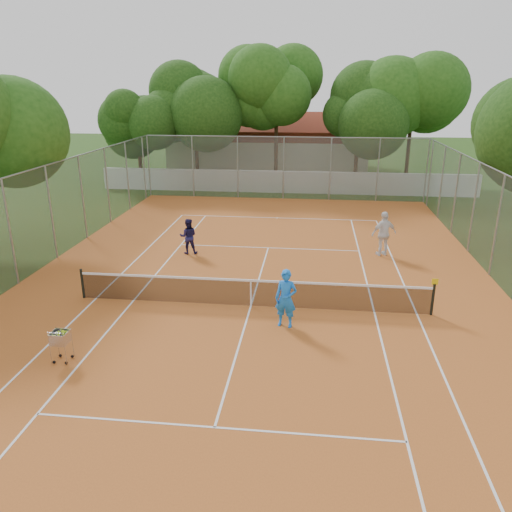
# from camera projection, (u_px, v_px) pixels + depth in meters

# --- Properties ---
(ground) EXTENTS (120.00, 120.00, 0.00)m
(ground) POSITION_uv_depth(u_px,v_px,m) (251.00, 306.00, 16.94)
(ground) COLOR #1C390F
(ground) RESTS_ON ground
(court_pad) EXTENTS (18.00, 34.00, 0.02)m
(court_pad) POSITION_uv_depth(u_px,v_px,m) (251.00, 306.00, 16.94)
(court_pad) COLOR #B75E23
(court_pad) RESTS_ON ground
(court_lines) EXTENTS (10.98, 23.78, 0.01)m
(court_lines) POSITION_uv_depth(u_px,v_px,m) (251.00, 306.00, 16.94)
(court_lines) COLOR white
(court_lines) RESTS_ON court_pad
(tennis_net) EXTENTS (11.88, 0.10, 0.98)m
(tennis_net) POSITION_uv_depth(u_px,v_px,m) (251.00, 293.00, 16.78)
(tennis_net) COLOR black
(tennis_net) RESTS_ON court_pad
(perimeter_fence) EXTENTS (18.00, 34.00, 4.00)m
(perimeter_fence) POSITION_uv_depth(u_px,v_px,m) (251.00, 251.00, 16.29)
(perimeter_fence) COLOR slate
(perimeter_fence) RESTS_ON ground
(boundary_wall) EXTENTS (26.00, 0.30, 1.50)m
(boundary_wall) POSITION_uv_depth(u_px,v_px,m) (285.00, 182.00, 34.55)
(boundary_wall) COLOR white
(boundary_wall) RESTS_ON ground
(clubhouse) EXTENTS (16.40, 9.00, 4.40)m
(clubhouse) POSITION_uv_depth(u_px,v_px,m) (269.00, 144.00, 43.68)
(clubhouse) COLOR beige
(clubhouse) RESTS_ON ground
(tropical_trees) EXTENTS (29.00, 19.00, 10.00)m
(tropical_trees) POSITION_uv_depth(u_px,v_px,m) (289.00, 116.00, 35.98)
(tropical_trees) COLOR #15360D
(tropical_trees) RESTS_ON ground
(player_near) EXTENTS (0.75, 0.57, 1.84)m
(player_near) POSITION_uv_depth(u_px,v_px,m) (286.00, 299.00, 15.25)
(player_near) COLOR blue
(player_near) RESTS_ON court_pad
(player_far_left) EXTENTS (0.87, 0.73, 1.58)m
(player_far_left) POSITION_uv_depth(u_px,v_px,m) (188.00, 236.00, 21.96)
(player_far_left) COLOR #1A1745
(player_far_left) RESTS_ON court_pad
(player_far_right) EXTENTS (1.25, 0.88, 1.96)m
(player_far_right) POSITION_uv_depth(u_px,v_px,m) (384.00, 234.00, 21.66)
(player_far_right) COLOR white
(player_far_right) RESTS_ON court_pad
(ball_hopper) EXTENTS (0.58, 0.58, 0.96)m
(ball_hopper) POSITION_uv_depth(u_px,v_px,m) (61.00, 345.00, 13.41)
(ball_hopper) COLOR #B0B1B7
(ball_hopper) RESTS_ON court_pad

